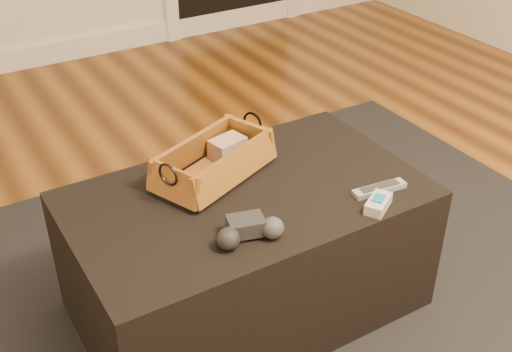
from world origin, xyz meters
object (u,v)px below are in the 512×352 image
tv_remote (214,173)px  game_controller (249,230)px  ottoman (247,251)px  cream_gadget (378,203)px  silver_remote (379,189)px  wicker_basket (214,163)px

tv_remote → game_controller: 0.30m
ottoman → cream_gadget: size_ratio=9.22×
tv_remote → silver_remote: (0.37, -0.29, -0.01)m
tv_remote → cream_gadget: 0.47m
ottoman → cream_gadget: 0.43m
ottoman → tv_remote: size_ratio=5.04×
ottoman → wicker_basket: size_ratio=2.39×
tv_remote → cream_gadget: size_ratio=1.83×
game_controller → silver_remote: game_controller is taller
tv_remote → silver_remote: bearing=-66.5°
tv_remote → silver_remote: size_ratio=1.20×
ottoman → game_controller: size_ratio=5.41×
ottoman → silver_remote: size_ratio=6.05×
game_controller → ottoman: bearing=61.5°
game_controller → silver_remote: bearing=0.1°
tv_remote → wicker_basket: size_ratio=0.47×
silver_remote → cream_gadget: 0.09m
ottoman → game_controller: 0.32m
wicker_basket → cream_gadget: (0.30, -0.38, -0.03)m
tv_remote → ottoman: bearing=-94.4°
silver_remote → cream_gadget: (-0.06, -0.06, 0.01)m
wicker_basket → cream_gadget: 0.48m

